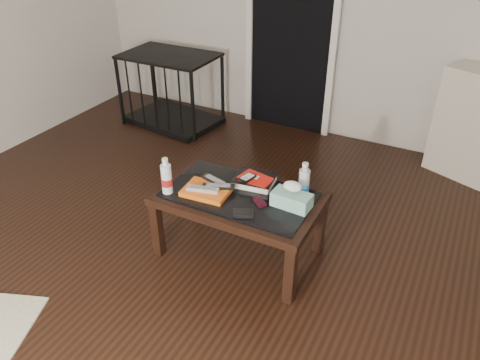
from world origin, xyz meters
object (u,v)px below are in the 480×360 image
at_px(coffee_table, 239,202).
at_px(textbook, 254,181).
at_px(pet_crate, 172,101).
at_px(tissue_box, 292,200).
at_px(water_bottle_left, 166,176).
at_px(water_bottle_right, 304,181).

distance_m(coffee_table, textbook, 0.17).
relative_size(pet_crate, tissue_box, 4.24).
xyz_separation_m(coffee_table, textbook, (0.03, 0.15, 0.09)).
bearing_deg(textbook, tissue_box, -28.91).
height_order(pet_crate, tissue_box, pet_crate).
xyz_separation_m(coffee_table, water_bottle_left, (-0.40, -0.19, 0.18)).
distance_m(pet_crate, water_bottle_right, 2.39).
xyz_separation_m(coffee_table, pet_crate, (-1.56, 1.52, -0.17)).
bearing_deg(tissue_box, pet_crate, 145.31).
height_order(coffee_table, water_bottle_left, water_bottle_left).
xyz_separation_m(pet_crate, water_bottle_right, (1.92, -1.37, 0.35)).
bearing_deg(water_bottle_left, textbook, 37.75).
relative_size(coffee_table, textbook, 4.00).
relative_size(coffee_table, water_bottle_right, 4.20).
bearing_deg(water_bottle_right, coffee_table, -158.04).
bearing_deg(pet_crate, coffee_table, -36.01).
xyz_separation_m(water_bottle_left, tissue_box, (0.74, 0.21, -0.07)).
bearing_deg(textbook, pet_crate, 132.77).
bearing_deg(water_bottle_right, textbook, 179.54).
relative_size(textbook, tissue_box, 1.09).
height_order(textbook, tissue_box, tissue_box).
bearing_deg(pet_crate, water_bottle_left, -47.60).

